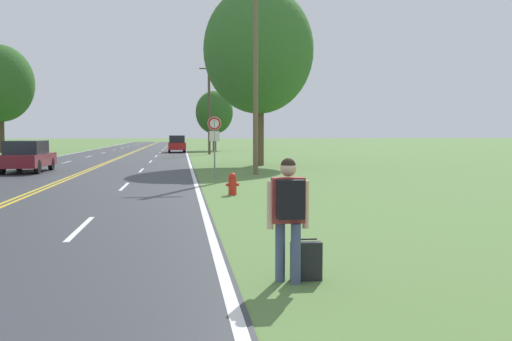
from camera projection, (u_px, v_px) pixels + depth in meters
The scene contains 10 objects.
hitchhiker_person at pixel (289, 207), 7.22m from camera, with size 0.57×0.41×1.69m.
suitcase at pixel (306, 261), 7.42m from camera, with size 0.43×0.15×0.58m.
fire_hydrant at pixel (232, 184), 17.66m from camera, with size 0.43×0.27×0.73m.
traffic_sign at pixel (214, 132), 23.67m from camera, with size 0.60×0.10×2.74m.
utility_pole_midground at pixel (256, 68), 26.04m from camera, with size 1.80×0.24×9.93m.
utility_pole_far at pixel (209, 107), 50.87m from camera, with size 1.80×0.24×8.63m.
tree_behind_sign at pixel (214, 112), 62.05m from camera, with size 4.27×4.27×6.85m.
tree_mid_treeline at pixel (258, 51), 33.20m from camera, with size 6.75×6.75×10.97m.
car_maroon_sedan_approaching at pixel (27, 156), 27.75m from camera, with size 1.90×4.50×1.63m.
car_red_suv_mid_near at pixel (177, 143), 56.23m from camera, with size 1.88×4.73×1.77m.
Camera 1 is at (4.96, -4.24, 2.02)m, focal length 38.00 mm.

